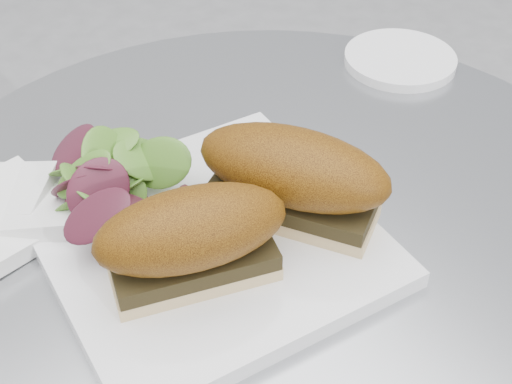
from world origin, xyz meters
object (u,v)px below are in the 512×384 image
at_px(sandwich_left, 192,238).
at_px(saucer, 400,59).
at_px(plate, 208,240).
at_px(sandwich_right, 293,176).

xyz_separation_m(sandwich_left, saucer, (0.37, 0.15, -0.05)).
xyz_separation_m(plate, sandwich_left, (-0.03, -0.03, 0.05)).
height_order(plate, saucer, plate).
xyz_separation_m(sandwich_right, saucer, (0.27, 0.14, -0.05)).
relative_size(plate, sandwich_left, 1.62).
distance_m(plate, saucer, 0.36).
height_order(sandwich_right, saucer, sandwich_right).
relative_size(plate, sandwich_right, 1.45).
bearing_deg(sandwich_right, saucer, 86.03).
bearing_deg(saucer, sandwich_left, -157.74).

